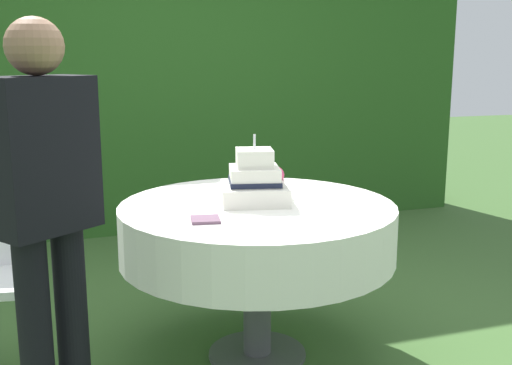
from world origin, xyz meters
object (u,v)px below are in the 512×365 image
(serving_plate_far, at_px, (227,185))
(standing_person, at_px, (46,209))
(cake_table, at_px, (257,231))
(serving_plate_near, at_px, (266,187))
(napkin_stack, at_px, (205,220))
(wedding_cake, at_px, (256,182))

(serving_plate_far, relative_size, standing_person, 0.07)
(cake_table, xyz_separation_m, serving_plate_far, (-0.02, 0.45, 0.14))
(serving_plate_near, height_order, napkin_stack, napkin_stack)
(serving_plate_near, relative_size, standing_person, 0.09)
(wedding_cake, height_order, standing_person, standing_person)
(cake_table, bearing_deg, wedding_cake, 81.90)
(serving_plate_far, height_order, standing_person, standing_person)
(wedding_cake, distance_m, serving_plate_near, 0.34)
(napkin_stack, bearing_deg, wedding_cake, 40.39)
(serving_plate_far, distance_m, standing_person, 1.28)
(wedding_cake, height_order, serving_plate_far, wedding_cake)
(wedding_cake, distance_m, standing_person, 1.06)
(cake_table, height_order, standing_person, standing_person)
(wedding_cake, bearing_deg, serving_plate_far, 94.24)
(cake_table, height_order, serving_plate_near, serving_plate_near)
(serving_plate_near, bearing_deg, standing_person, -145.38)
(wedding_cake, relative_size, serving_plate_far, 3.21)
(cake_table, relative_size, serving_plate_near, 9.02)
(wedding_cake, height_order, napkin_stack, wedding_cake)
(napkin_stack, bearing_deg, serving_plate_far, 67.16)
(cake_table, xyz_separation_m, serving_plate_near, (0.16, 0.34, 0.14))
(serving_plate_near, relative_size, napkin_stack, 1.20)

